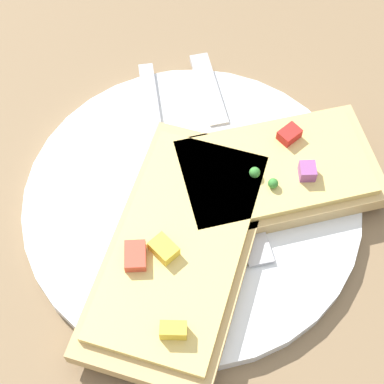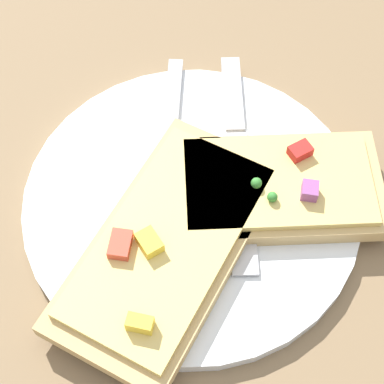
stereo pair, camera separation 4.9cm
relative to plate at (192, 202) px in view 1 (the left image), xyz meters
The scene contains 7 objects.
ground_plane 0.01m from the plate, ahead, with size 4.00×4.00×0.00m, color #7F6647.
plate is the anchor object (origin of this frame).
fork 0.03m from the plate, 77.93° to the right, with size 0.13×0.19×0.01m.
knife 0.07m from the plate, 154.20° to the right, with size 0.12×0.19×0.01m.
pizza_slice_main 0.05m from the plate, 38.01° to the left, with size 0.23×0.19×0.03m.
pizza_slice_corner 0.07m from the plate, 154.15° to the left, with size 0.19×0.16×0.03m.
crumb_scatter 0.04m from the plate, 47.50° to the left, with size 0.08×0.07×0.01m.
Camera 1 is at (0.17, 0.19, 0.45)m, focal length 60.00 mm.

